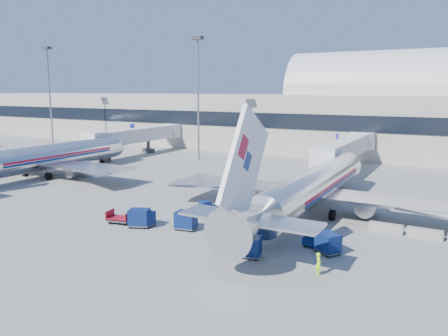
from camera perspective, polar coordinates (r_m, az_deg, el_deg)
The scene contains 20 objects.
ground at distance 47.50m, azimuth -2.13°, elevation -5.77°, with size 260.00×260.00×0.00m, color gray.
terminal at distance 102.25m, azimuth 7.56°, elevation 6.98°, with size 170.00×28.15×21.00m.
airliner_main at distance 46.80m, azimuth 11.32°, elevation -2.51°, with size 32.00×37.26×12.07m.
airliner_mid at distance 71.38m, azimuth -22.76°, elevation 1.22°, with size 32.00×37.26×12.07m.
jetbridge_near at distance 72.31m, azimuth 15.89°, elevation 2.54°, with size 4.40×27.50×6.25m.
jetbridge_mid at distance 91.29m, azimuth -10.76°, elevation 4.26°, with size 4.40×27.50×6.25m.
mast_far_west at distance 108.47m, azimuth -21.91°, elevation 10.37°, with size 2.00×1.20×22.60m.
mast_west at distance 81.73m, azimuth -3.42°, elevation 11.37°, with size 2.00×1.20×22.60m.
barrier_near at distance 43.36m, azimuth 20.37°, elevation -7.36°, with size 3.00×0.55×0.90m, color #9E9E96.
barrier_mid at distance 43.06m, azimuth 24.75°, elevation -7.79°, with size 3.00×0.55×0.90m, color #9E9E96.
tug_lead at distance 39.05m, azimuth -0.92°, elevation -8.35°, with size 2.28×1.40×1.39m.
tug_right at distance 37.72m, azimuth 11.83°, elevation -9.27°, with size 2.28×1.52×1.36m.
tug_left at distance 46.02m, azimuth -2.00°, elevation -5.33°, with size 2.33×2.80×1.63m.
cart_train_a at distance 41.62m, azimuth -5.00°, elevation -6.78°, with size 2.19×1.81×1.74m.
cart_train_b at distance 43.31m, azimuth -10.18°, elevation -6.44°, with size 1.72×1.34×1.46m.
cart_train_c at distance 42.99m, azimuth -11.01°, elevation -6.38°, with size 2.42×2.17×1.75m.
cart_solo_near at distance 34.95m, azimuth 3.28°, elevation -10.15°, with size 2.20×1.84×1.71m.
cart_solo_far at distance 36.64m, azimuth 13.43°, elevation -9.47°, with size 2.39×2.27×1.68m.
cart_open_red at distance 44.68m, azimuth -13.41°, elevation -6.49°, with size 2.58×2.04×0.62m.
ramp_worker at distance 32.50m, azimuth 12.24°, elevation -12.11°, with size 0.61×0.40×1.68m, color #B3F519.
Camera 1 is at (23.58, -39.12, 13.03)m, focal length 35.00 mm.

